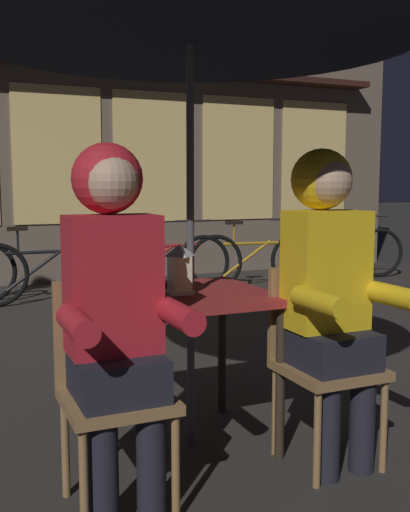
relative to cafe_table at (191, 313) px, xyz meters
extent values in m
plane|color=#2D2B28|center=(0.00, 0.00, -0.64)|extent=(60.00, 60.00, 0.00)
cube|color=maroon|center=(0.00, 0.00, 0.08)|extent=(0.72, 0.72, 0.04)
cylinder|color=#2D2319|center=(-0.31, -0.31, -0.29)|extent=(0.04, 0.04, 0.70)
cylinder|color=#2D2319|center=(0.31, -0.31, -0.29)|extent=(0.04, 0.04, 0.70)
cylinder|color=#2D2319|center=(-0.31, 0.31, -0.29)|extent=(0.04, 0.04, 0.70)
cylinder|color=#2D2319|center=(0.31, 0.31, -0.29)|extent=(0.04, 0.04, 0.70)
cylinder|color=#4C4C51|center=(0.00, 0.00, 0.49)|extent=(0.04, 0.04, 2.25)
cone|color=black|center=(0.00, 0.00, 1.42)|extent=(2.10, 2.10, 0.38)
cube|color=white|center=(-0.06, -0.02, 0.11)|extent=(0.11, 0.11, 0.02)
cube|color=white|center=(-0.06, -0.02, 0.20)|extent=(0.09, 0.09, 0.16)
pyramid|color=white|center=(-0.06, -0.02, 0.31)|extent=(0.11, 0.11, 0.06)
cube|color=olive|center=(-0.48, -0.44, -0.21)|extent=(0.40, 0.40, 0.04)
cylinder|color=olive|center=(-0.31, -0.61, -0.43)|extent=(0.03, 0.03, 0.41)
cylinder|color=olive|center=(-0.65, -0.61, -0.43)|extent=(0.03, 0.03, 0.41)
cylinder|color=olive|center=(-0.31, -0.27, -0.43)|extent=(0.03, 0.03, 0.41)
cylinder|color=olive|center=(-0.65, -0.27, -0.43)|extent=(0.03, 0.03, 0.41)
cube|color=olive|center=(-0.48, -0.26, 0.02)|extent=(0.40, 0.03, 0.42)
cube|color=olive|center=(0.48, -0.44, -0.21)|extent=(0.40, 0.40, 0.04)
cylinder|color=olive|center=(0.65, -0.61, -0.43)|extent=(0.03, 0.03, 0.41)
cylinder|color=olive|center=(0.31, -0.61, -0.43)|extent=(0.03, 0.03, 0.41)
cylinder|color=olive|center=(0.65, -0.27, -0.43)|extent=(0.03, 0.03, 0.41)
cylinder|color=olive|center=(0.31, -0.27, -0.43)|extent=(0.03, 0.03, 0.41)
cube|color=olive|center=(0.48, -0.26, 0.02)|extent=(0.40, 0.03, 0.42)
cylinder|color=black|center=(-0.39, -0.57, -0.41)|extent=(0.11, 0.11, 0.45)
cylinder|color=black|center=(-0.57, -0.57, -0.41)|extent=(0.11, 0.11, 0.45)
cube|color=black|center=(-0.48, -0.44, -0.11)|extent=(0.32, 0.36, 0.16)
cube|color=red|center=(-0.48, -0.40, 0.23)|extent=(0.34, 0.22, 0.52)
cylinder|color=red|center=(-0.30, -0.62, 0.14)|extent=(0.09, 0.30, 0.09)
cylinder|color=red|center=(-0.66, -0.62, 0.14)|extent=(0.09, 0.30, 0.09)
sphere|color=tan|center=(-0.48, -0.40, 0.62)|extent=(0.21, 0.21, 0.21)
sphere|color=red|center=(-0.48, -0.35, 0.63)|extent=(0.27, 0.27, 0.27)
cylinder|color=black|center=(0.57, -0.57, -0.41)|extent=(0.11, 0.11, 0.45)
cylinder|color=black|center=(0.39, -0.57, -0.41)|extent=(0.11, 0.11, 0.45)
cube|color=black|center=(0.48, -0.44, -0.11)|extent=(0.32, 0.36, 0.16)
cube|color=yellow|center=(0.48, -0.40, 0.23)|extent=(0.34, 0.22, 0.52)
cylinder|color=yellow|center=(0.66, -0.62, 0.14)|extent=(0.09, 0.30, 0.09)
cylinder|color=yellow|center=(0.30, -0.62, 0.14)|extent=(0.09, 0.30, 0.09)
sphere|color=tan|center=(0.48, -0.40, 0.62)|extent=(0.21, 0.21, 0.21)
sphere|color=yellow|center=(0.48, -0.35, 0.63)|extent=(0.27, 0.27, 0.27)
cube|color=#6B5B4C|center=(0.30, 5.40, 2.46)|extent=(10.00, 0.60, 6.20)
cube|color=#F4D17A|center=(0.30, 5.09, 0.96)|extent=(1.10, 0.02, 1.70)
cube|color=#F4D17A|center=(1.56, 5.09, 0.96)|extent=(1.10, 0.02, 1.70)
cube|color=#F4D17A|center=(2.82, 5.09, 0.96)|extent=(1.10, 0.02, 1.70)
cube|color=#F4D17A|center=(4.07, 5.09, 0.96)|extent=(1.10, 0.02, 1.70)
cube|color=#331914|center=(0.30, 4.95, 2.06)|extent=(9.00, 0.36, 0.08)
torus|color=black|center=(0.44, 3.79, -0.31)|extent=(0.66, 0.05, 0.66)
cylinder|color=black|center=(-0.07, 3.79, -0.09)|extent=(0.84, 0.04, 0.04)
cylinder|color=black|center=(-0.19, 3.79, -0.28)|extent=(0.61, 0.04, 0.44)
cylinder|color=black|center=(-0.36, 3.79, 0.03)|extent=(0.02, 0.02, 0.24)
cube|color=black|center=(-0.36, 3.79, 0.16)|extent=(0.20, 0.08, 0.04)
cylinder|color=black|center=(0.32, 3.79, 0.05)|extent=(0.02, 0.02, 0.28)
cylinder|color=black|center=(0.32, 3.79, 0.19)|extent=(0.44, 0.02, 0.02)
torus|color=black|center=(1.72, 3.83, -0.31)|extent=(0.66, 0.08, 0.66)
torus|color=black|center=(0.70, 3.88, -0.31)|extent=(0.66, 0.08, 0.66)
cylinder|color=maroon|center=(1.21, 3.85, -0.09)|extent=(0.84, 0.08, 0.04)
cylinder|color=maroon|center=(1.09, 3.86, -0.28)|extent=(0.61, 0.07, 0.44)
cylinder|color=maroon|center=(0.93, 3.87, 0.03)|extent=(0.02, 0.02, 0.24)
cube|color=black|center=(0.93, 3.87, 0.16)|extent=(0.20, 0.09, 0.04)
cylinder|color=maroon|center=(1.60, 3.83, 0.05)|extent=(0.02, 0.02, 0.28)
cylinder|color=black|center=(1.60, 3.83, 0.19)|extent=(0.44, 0.05, 0.02)
torus|color=black|center=(2.88, 3.66, -0.31)|extent=(0.66, 0.15, 0.66)
torus|color=black|center=(1.88, 3.81, -0.31)|extent=(0.66, 0.15, 0.66)
cylinder|color=#B78419|center=(2.38, 3.74, -0.09)|extent=(0.83, 0.16, 0.04)
cylinder|color=#B78419|center=(2.26, 3.75, -0.28)|extent=(0.60, 0.13, 0.44)
cylinder|color=#B78419|center=(2.10, 3.78, 0.03)|extent=(0.02, 0.02, 0.24)
cube|color=black|center=(2.10, 3.78, 0.16)|extent=(0.21, 0.11, 0.04)
cylinder|color=#B78419|center=(2.76, 3.68, 0.05)|extent=(0.02, 0.02, 0.28)
cylinder|color=black|center=(2.76, 3.68, 0.19)|extent=(0.44, 0.09, 0.02)
torus|color=black|center=(4.31, 3.85, -0.31)|extent=(0.65, 0.21, 0.66)
torus|color=black|center=(3.32, 4.10, -0.31)|extent=(0.65, 0.21, 0.66)
cylinder|color=#1E4C93|center=(3.82, 3.98, -0.09)|extent=(0.82, 0.24, 0.04)
cylinder|color=#1E4C93|center=(3.70, 4.00, -0.28)|extent=(0.60, 0.18, 0.44)
cylinder|color=#1E4C93|center=(3.54, 4.04, 0.03)|extent=(0.02, 0.02, 0.24)
cube|color=black|center=(3.54, 4.04, 0.16)|extent=(0.21, 0.13, 0.04)
cylinder|color=#1E4C93|center=(4.20, 3.88, 0.05)|extent=(0.02, 0.02, 0.28)
cylinder|color=black|center=(4.20, 3.88, 0.19)|extent=(0.43, 0.13, 0.02)
cube|color=black|center=(-0.14, 0.20, 0.11)|extent=(0.23, 0.18, 0.02)
camera|label=1|loc=(-1.06, -2.59, 0.61)|focal=42.42mm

